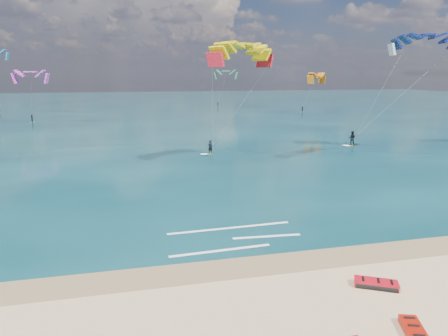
# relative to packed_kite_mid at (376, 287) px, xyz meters

# --- Properties ---
(ground) EXTENTS (320.00, 320.00, 0.00)m
(ground) POSITION_rel_packed_kite_mid_xyz_m (-5.14, 40.28, 0.00)
(ground) COLOR tan
(ground) RESTS_ON ground
(wet_sand_strip) EXTENTS (320.00, 2.40, 0.01)m
(wet_sand_strip) POSITION_rel_packed_kite_mid_xyz_m (-5.14, 3.28, 0.00)
(wet_sand_strip) COLOR brown
(wet_sand_strip) RESTS_ON ground
(sea) EXTENTS (320.00, 200.00, 0.04)m
(sea) POSITION_rel_packed_kite_mid_xyz_m (-5.14, 104.28, 0.02)
(sea) COLOR #092A32
(sea) RESTS_ON ground
(packed_kite_mid) EXTENTS (2.32, 1.88, 0.37)m
(packed_kite_mid) POSITION_rel_packed_kite_mid_xyz_m (0.00, 0.00, 0.00)
(packed_kite_mid) COLOR red
(packed_kite_mid) RESTS_ON ground
(packed_kite_right) EXTENTS (1.54, 2.06, 0.36)m
(packed_kite_right) POSITION_rel_packed_kite_mid_xyz_m (-0.61, -3.39, 0.00)
(packed_kite_right) COLOR #A91507
(packed_kite_right) RESTS_ON ground
(kitesurfer_main) EXTENTS (8.84, 9.84, 14.02)m
(kitesurfer_main) POSITION_rel_packed_kite_mid_xyz_m (-0.47, 28.64, 7.20)
(kitesurfer_main) COLOR #B3C417
(kitesurfer_main) RESTS_ON sea
(kitesurfer_far) EXTENTS (12.20, 8.84, 15.55)m
(kitesurfer_far) POSITION_rel_packed_kite_mid_xyz_m (20.97, 30.49, 8.03)
(kitesurfer_far) COLOR gold
(kitesurfer_far) RESTS_ON sea
(shoreline_foam) EXTENTS (8.11, 3.64, 0.01)m
(shoreline_foam) POSITION_rel_packed_kite_mid_xyz_m (-4.87, 6.96, 0.04)
(shoreline_foam) COLOR white
(shoreline_foam) RESTS_ON ground
(distant_kites) EXTENTS (79.90, 30.75, 14.66)m
(distant_kites) POSITION_rel_packed_kite_mid_xyz_m (-9.62, 83.61, 5.72)
(distant_kites) COLOR #338E5D
(distant_kites) RESTS_ON ground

